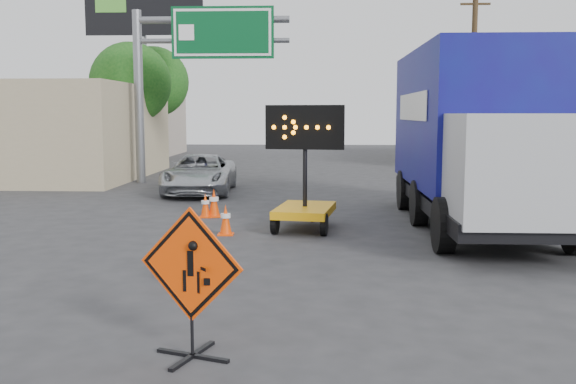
# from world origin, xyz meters

# --- Properties ---
(ground) EXTENTS (100.00, 100.00, 0.00)m
(ground) POSITION_xyz_m (0.00, 0.00, 0.00)
(ground) COLOR #2D2D30
(ground) RESTS_ON ground
(curb_right) EXTENTS (0.40, 60.00, 0.12)m
(curb_right) POSITION_xyz_m (7.20, 15.00, 0.06)
(curb_right) COLOR gray
(curb_right) RESTS_ON ground
(sidewalk_right) EXTENTS (4.00, 60.00, 0.15)m
(sidewalk_right) POSITION_xyz_m (9.50, 15.00, 0.07)
(sidewalk_right) COLOR gray
(sidewalk_right) RESTS_ON ground
(storefront_left_far) EXTENTS (12.00, 10.00, 4.40)m
(storefront_left_far) POSITION_xyz_m (-15.00, 34.00, 2.20)
(storefront_left_far) COLOR #A09585
(storefront_left_far) RESTS_ON ground
(building_right_far) EXTENTS (10.00, 14.00, 4.60)m
(building_right_far) POSITION_xyz_m (13.00, 30.00, 2.30)
(building_right_far) COLOR tan
(building_right_far) RESTS_ON ground
(highway_gantry) EXTENTS (6.18, 0.38, 6.90)m
(highway_gantry) POSITION_xyz_m (-4.43, 17.96, 5.07)
(highway_gantry) COLOR slate
(highway_gantry) RESTS_ON ground
(billboard) EXTENTS (6.10, 0.54, 9.85)m
(billboard) POSITION_xyz_m (-8.35, 25.87, 7.35)
(billboard) COLOR slate
(billboard) RESTS_ON ground
(utility_pole_far) EXTENTS (1.80, 0.26, 9.00)m
(utility_pole_far) POSITION_xyz_m (8.00, 24.00, 4.68)
(utility_pole_far) COLOR #43311C
(utility_pole_far) RESTS_ON ground
(tree_left_near) EXTENTS (3.71, 3.71, 6.03)m
(tree_left_near) POSITION_xyz_m (-8.00, 22.00, 4.16)
(tree_left_near) COLOR #43311C
(tree_left_near) RESTS_ON ground
(tree_left_far) EXTENTS (4.10, 4.10, 6.66)m
(tree_left_far) POSITION_xyz_m (-9.00, 30.00, 4.60)
(tree_left_far) COLOR #43311C
(tree_left_far) RESTS_ON ground
(construction_sign) EXTENTS (1.24, 0.89, 1.74)m
(construction_sign) POSITION_xyz_m (-0.76, -0.44, 0.92)
(construction_sign) COLOR black
(construction_sign) RESTS_ON ground
(arrow_board) EXTENTS (1.87, 2.25, 2.97)m
(arrow_board) POSITION_xyz_m (0.34, 7.78, 0.66)
(arrow_board) COLOR #E99F0C
(arrow_board) RESTS_ON ground
(pickup_truck) EXTENTS (2.45, 4.93, 1.34)m
(pickup_truck) POSITION_xyz_m (-3.49, 14.74, 0.67)
(pickup_truck) COLOR #B6B9BD
(pickup_truck) RESTS_ON ground
(box_truck) EXTENTS (2.95, 9.17, 4.36)m
(box_truck) POSITION_xyz_m (4.46, 8.42, 1.98)
(box_truck) COLOR black
(box_truck) RESTS_ON ground
(cone_a) EXTENTS (0.41, 0.41, 0.73)m
(cone_a) POSITION_xyz_m (-1.51, 2.50, 0.36)
(cone_a) COLOR #FF4405
(cone_a) RESTS_ON ground
(cone_b) EXTENTS (0.40, 0.40, 0.63)m
(cone_b) POSITION_xyz_m (-1.72, 3.80, 0.32)
(cone_b) COLOR #FF4405
(cone_b) RESTS_ON ground
(cone_c) EXTENTS (0.37, 0.37, 0.70)m
(cone_c) POSITION_xyz_m (-1.46, 7.00, 0.35)
(cone_c) COLOR #FF4405
(cone_c) RESTS_ON ground
(cone_d) EXTENTS (0.35, 0.35, 0.65)m
(cone_d) POSITION_xyz_m (-2.36, 9.46, 0.32)
(cone_d) COLOR #FF4405
(cone_d) RESTS_ON ground
(cone_e) EXTENTS (0.49, 0.49, 0.77)m
(cone_e) POSITION_xyz_m (-2.15, 9.55, 0.38)
(cone_e) COLOR #FF4405
(cone_e) RESTS_ON ground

